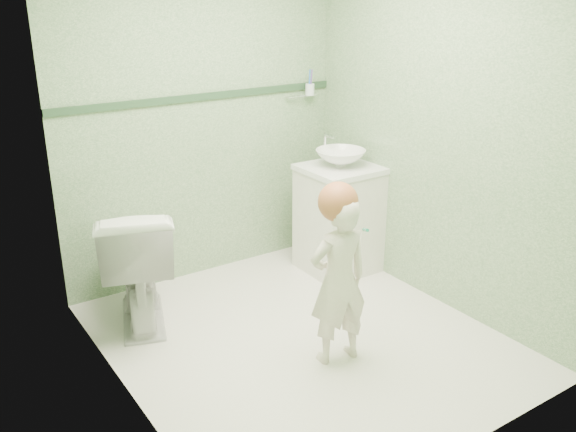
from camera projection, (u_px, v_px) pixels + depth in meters
ground at (301, 339)px, 3.95m from camera, size 2.50×2.50×0.00m
room_shell at (303, 154)px, 3.53m from camera, size 2.50×2.54×2.40m
trim_stripe at (203, 97)px, 4.44m from camera, size 2.20×0.02×0.05m
vanity at (339, 220)px, 4.79m from camera, size 0.52×0.50×0.80m
counter at (340, 169)px, 4.65m from camera, size 0.54×0.52×0.04m
basin at (341, 158)px, 4.62m from camera, size 0.37×0.37×0.13m
faucet at (326, 143)px, 4.73m from camera, size 0.03×0.13×0.18m
cup_holder at (309, 90)px, 4.87m from camera, size 0.26×0.07×0.21m
toilet at (137, 263)px, 4.04m from camera, size 0.70×0.91×0.82m
toddler at (339, 281)px, 3.57m from camera, size 0.40×0.29×1.02m
hair_cap at (338, 202)px, 3.42m from camera, size 0.23×0.23×0.23m
teal_toothbrush at (364, 229)px, 3.37m from camera, size 0.11×0.14×0.08m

